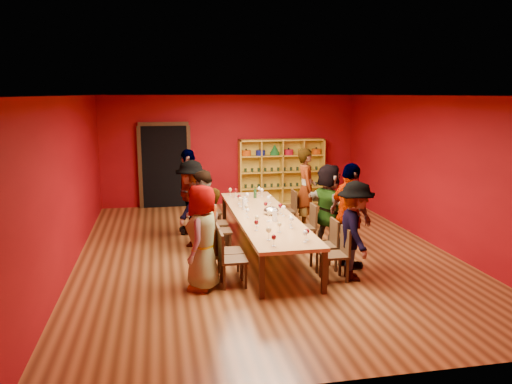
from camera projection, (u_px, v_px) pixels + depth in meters
room_shell at (264, 176)px, 9.41m from camera, size 7.10×9.10×3.04m
tasting_table at (264, 217)px, 9.57m from camera, size 1.10×4.50×0.75m
doorway at (165, 166)px, 13.42m from camera, size 1.40×0.17×2.30m
shelving_unit at (281, 168)px, 13.93m from camera, size 2.40×0.40×1.80m
chair_person_left_0 at (228, 256)px, 7.92m from camera, size 0.42×0.42×0.89m
person_left_0 at (203, 237)px, 7.78m from camera, size 0.69×0.91×1.66m
chair_person_left_1 at (225, 248)px, 8.35m from camera, size 0.42×0.42×0.89m
person_left_1 at (210, 233)px, 8.25m from camera, size 0.54×0.65×1.52m
chair_person_left_2 at (216, 228)px, 9.58m from camera, size 0.42×0.42×0.89m
person_left_2 at (203, 213)px, 9.47m from camera, size 0.48×0.81×1.62m
chair_person_left_3 at (213, 220)px, 10.16m from camera, size 0.42×0.42×0.89m
person_left_3 at (192, 203)px, 10.01m from camera, size 0.84×1.22×1.74m
chair_person_left_4 at (208, 210)px, 11.09m from camera, size 0.42×0.42×0.89m
person_left_4 at (189, 191)px, 10.92m from camera, size 0.56×1.12×1.86m
chair_person_right_0 at (339, 251)px, 8.18m from camera, size 0.42×0.42×0.89m
person_right_0 at (355, 231)px, 8.17m from camera, size 0.59×1.12×1.65m
chair_person_right_1 at (328, 242)px, 8.70m from camera, size 0.42×0.42×0.89m
person_right_1 at (350, 216)px, 8.69m from camera, size 0.74×1.18×1.87m
chair_person_right_2 at (308, 224)px, 9.87m from camera, size 0.42×0.42×0.89m
person_right_2 at (329, 206)px, 9.88m from camera, size 0.90×1.63×1.69m
chair_person_right_4 at (289, 208)px, 11.28m from camera, size 0.42×0.42×0.89m
person_right_4 at (306, 189)px, 11.27m from camera, size 0.59×0.74×1.84m
wine_glass_0 at (284, 208)px, 9.44m from camera, size 0.08×0.08×0.21m
wine_glass_1 at (248, 211)px, 9.34m from camera, size 0.07×0.07×0.18m
wine_glass_2 at (262, 190)px, 11.27m from camera, size 0.07×0.07×0.18m
wine_glass_3 at (291, 218)px, 8.77m from camera, size 0.08×0.08×0.20m
wine_glass_4 at (257, 218)px, 8.73m from camera, size 0.08×0.08×0.20m
wine_glass_5 at (274, 238)px, 7.57m from camera, size 0.08×0.08×0.19m
wine_glass_6 at (268, 198)px, 10.43m from camera, size 0.08×0.08×0.19m
wine_glass_7 at (240, 199)px, 10.25m from camera, size 0.08×0.08×0.20m
wine_glass_8 at (280, 225)px, 8.34m from camera, size 0.07×0.07×0.18m
wine_glass_9 at (246, 207)px, 9.64m from camera, size 0.07×0.07×0.18m
wine_glass_10 at (236, 191)px, 11.11m from camera, size 0.09×0.09×0.22m
wine_glass_11 at (247, 195)px, 10.72m from camera, size 0.08×0.08×0.20m
wine_glass_12 at (270, 197)px, 10.58m from camera, size 0.07×0.07×0.18m
wine_glass_13 at (269, 231)px, 7.88m from camera, size 0.09×0.09×0.22m
wine_glass_14 at (239, 197)px, 10.48m from camera, size 0.08×0.08×0.21m
wine_glass_15 at (266, 204)px, 9.86m from camera, size 0.07×0.07×0.19m
wine_glass_16 at (230, 190)px, 11.34m from camera, size 0.07×0.07×0.18m
wine_glass_17 at (307, 232)px, 7.88m from camera, size 0.08×0.08×0.19m
wine_glass_18 at (280, 206)px, 9.63m from camera, size 0.08×0.08×0.21m
wine_glass_19 at (269, 213)px, 9.04m from camera, size 0.09×0.09×0.22m
wine_glass_20 at (291, 220)px, 8.59m from camera, size 0.09×0.09×0.21m
wine_glass_21 at (305, 234)px, 7.77m from camera, size 0.08×0.08×0.20m
wine_glass_22 at (256, 223)px, 8.44m from camera, size 0.08×0.08×0.19m
wine_glass_23 at (259, 189)px, 11.49m from camera, size 0.07×0.07×0.18m
spittoon_bowl at (271, 211)px, 9.60m from camera, size 0.30×0.30×0.16m
carafe_a at (245, 204)px, 9.98m from camera, size 0.12×0.12×0.26m
carafe_b at (275, 215)px, 9.07m from camera, size 0.11×0.11×0.25m
wine_bottle at (255, 193)px, 11.09m from camera, size 0.08×0.08×0.28m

